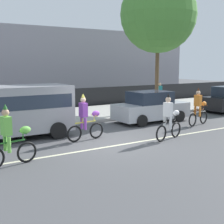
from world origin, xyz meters
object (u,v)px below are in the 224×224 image
(parade_cyclist_lime, at_px, (11,139))
(parked_car_silver, at_px, (151,107))
(parade_cyclist_orange, at_px, (199,109))
(parade_cyclist_zebra, at_px, (169,119))
(pedestrian_onlooker, at_px, (160,94))
(parked_van_grey, at_px, (11,108))
(parade_cyclist_purple, at_px, (86,120))

(parade_cyclist_lime, distance_m, parked_car_silver, 9.00)
(parade_cyclist_lime, relative_size, parade_cyclist_orange, 1.00)
(parade_cyclist_zebra, distance_m, pedestrian_onlooker, 9.35)
(pedestrian_onlooker, bearing_deg, parked_van_grey, -161.10)
(parade_cyclist_orange, bearing_deg, parade_cyclist_zebra, -155.85)
(parade_cyclist_zebra, height_order, parked_van_grey, parked_van_grey)
(parked_van_grey, height_order, parked_car_silver, parked_van_grey)
(parade_cyclist_purple, relative_size, parade_cyclist_zebra, 1.00)
(parked_car_silver, bearing_deg, parade_cyclist_lime, -156.71)
(parade_cyclist_orange, xyz_separation_m, parked_van_grey, (-8.79, 2.02, 0.44))
(parade_cyclist_lime, height_order, parade_cyclist_zebra, same)
(parade_cyclist_purple, relative_size, pedestrian_onlooker, 1.19)
(parade_cyclist_purple, xyz_separation_m, parade_cyclist_orange, (6.29, -0.19, 0.00))
(pedestrian_onlooker, bearing_deg, parade_cyclist_orange, -112.51)
(parade_cyclist_purple, height_order, pedestrian_onlooker, parade_cyclist_purple)
(parked_car_silver, bearing_deg, parade_cyclist_orange, -54.72)
(parade_cyclist_orange, height_order, pedestrian_onlooker, parade_cyclist_orange)
(parade_cyclist_zebra, relative_size, parade_cyclist_orange, 1.00)
(parade_cyclist_purple, height_order, parade_cyclist_orange, same)
(pedestrian_onlooker, bearing_deg, parade_cyclist_purple, -146.98)
(parade_cyclist_purple, bearing_deg, parade_cyclist_lime, -153.50)
(parade_cyclist_zebra, bearing_deg, parked_car_silver, 61.89)
(parade_cyclist_zebra, relative_size, pedestrian_onlooker, 1.19)
(parade_cyclist_lime, bearing_deg, parked_car_silver, 23.29)
(parked_van_grey, relative_size, parked_car_silver, 1.22)
(parade_cyclist_lime, bearing_deg, parade_cyclist_purple, 26.50)
(parade_cyclist_purple, bearing_deg, parade_cyclist_zebra, -29.69)
(parade_cyclist_lime, distance_m, parade_cyclist_orange, 9.83)
(parked_van_grey, distance_m, parked_car_silver, 7.36)
(parade_cyclist_lime, xyz_separation_m, pedestrian_onlooker, (12.14, 7.37, 0.17))
(parade_cyclist_zebra, distance_m, parade_cyclist_orange, 3.66)
(parade_cyclist_zebra, height_order, parade_cyclist_orange, same)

